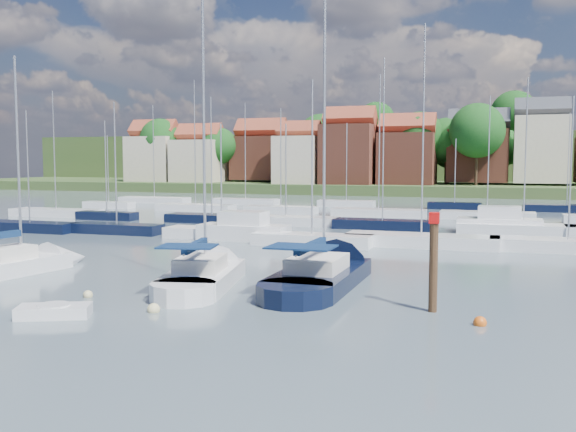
% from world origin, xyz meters
% --- Properties ---
extents(ground, '(260.00, 260.00, 0.00)m').
position_xyz_m(ground, '(0.00, 40.00, 0.00)').
color(ground, '#4D5F68').
rests_on(ground, ground).
extents(sailboat_left, '(3.86, 9.59, 12.78)m').
position_xyz_m(sailboat_left, '(-11.33, 3.23, 0.37)').
color(sailboat_left, silver).
rests_on(sailboat_left, ground).
extents(sailboat_centre, '(5.18, 11.46, 15.09)m').
position_xyz_m(sailboat_centre, '(-0.42, 3.69, 0.36)').
color(sailboat_centre, silver).
rests_on(sailboat_centre, ground).
extents(sailboat_navy, '(3.45, 13.02, 17.96)m').
position_xyz_m(sailboat_navy, '(5.29, 6.18, 0.35)').
color(sailboat_navy, black).
rests_on(sailboat_navy, ground).
extents(tender, '(3.07, 2.35, 0.60)m').
position_xyz_m(tender, '(-2.97, -5.12, 0.23)').
color(tender, silver).
rests_on(tender, ground).
extents(timber_piling, '(0.40, 0.40, 6.34)m').
position_xyz_m(timber_piling, '(11.14, 0.60, 1.06)').
color(timber_piling, '#4C331E').
rests_on(timber_piling, ground).
extents(buoy_c, '(0.43, 0.43, 0.43)m').
position_xyz_m(buoy_c, '(-3.97, -1.56, 0.00)').
color(buoy_c, beige).
rests_on(buoy_c, ground).
extents(buoy_d, '(0.53, 0.53, 0.53)m').
position_xyz_m(buoy_d, '(0.32, -3.10, 0.00)').
color(buoy_d, beige).
rests_on(buoy_d, ground).
extents(buoy_e, '(0.42, 0.42, 0.42)m').
position_xyz_m(buoy_e, '(4.18, 7.51, 0.00)').
color(buoy_e, '#D85914').
rests_on(buoy_e, ground).
extents(buoy_f, '(0.50, 0.50, 0.50)m').
position_xyz_m(buoy_f, '(13.07, -1.04, 0.00)').
color(buoy_f, '#D85914').
rests_on(buoy_f, ground).
extents(marina_field, '(79.62, 41.41, 15.93)m').
position_xyz_m(marina_field, '(1.91, 35.15, 0.43)').
color(marina_field, silver).
rests_on(marina_field, ground).
extents(far_shore_town, '(212.46, 90.00, 22.27)m').
position_xyz_m(far_shore_town, '(2.23, 132.67, 4.61)').
color(far_shore_town, '#445229').
rests_on(far_shore_town, ground).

